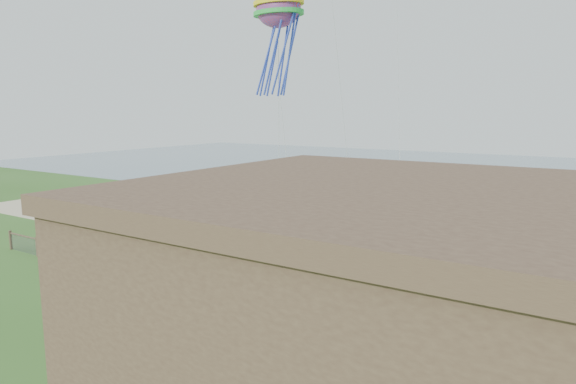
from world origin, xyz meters
name	(u,v)px	position (x,y,z in m)	size (l,w,h in m)	color
ground	(119,357)	(0.00, 0.00, 0.00)	(160.00, 160.00, 0.00)	#366121
sand_beach	(367,236)	(0.00, 22.00, 0.00)	(72.00, 20.00, 0.02)	#C8BA90
ocean	(494,174)	(0.00, 66.00, 0.00)	(160.00, 68.00, 0.02)	slate
chainlink_fence	(224,294)	(0.00, 6.00, 0.55)	(36.20, 0.20, 1.25)	#483328
motel	(491,381)	(13.00, -1.00, 3.50)	(15.00, 10.00, 7.00)	brown
picnic_table	(272,347)	(4.70, 3.07, 0.38)	(1.78, 1.34, 0.75)	brown
octopus_kite	(278,39)	(-2.06, 13.62, 12.99)	(3.15, 2.22, 6.48)	red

